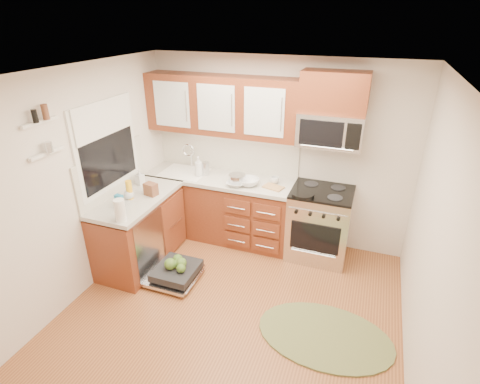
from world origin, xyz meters
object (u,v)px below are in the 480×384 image
at_px(dishwasher, 174,273).
at_px(skillet, 303,195).
at_px(paper_towel_roll, 120,210).
at_px(cup, 275,180).
at_px(sink, 185,181).
at_px(upper_cabinets, 222,105).
at_px(rug, 325,336).
at_px(bowl_b, 249,182).
at_px(range, 319,224).
at_px(stock_pot, 237,179).
at_px(cutting_board, 273,187).
at_px(bowl_a, 236,184).
at_px(microwave, 330,130).

bearing_deg(dishwasher, skillet, 33.26).
distance_m(paper_towel_roll, cup, 1.99).
bearing_deg(sink, upper_cabinets, 16.45).
distance_m(dishwasher, skillet, 1.83).
xyz_separation_m(dishwasher, rug, (1.87, -0.27, -0.09)).
relative_size(rug, bowl_b, 4.83).
bearing_deg(sink, dishwasher, -70.80).
bearing_deg(skillet, range, 51.59).
xyz_separation_m(stock_pot, bowl_b, (0.15, 0.03, -0.02)).
xyz_separation_m(rug, stock_pot, (-1.42, 1.28, 0.98)).
height_order(upper_cabinets, range, upper_cabinets).
xyz_separation_m(skillet, bowl_b, (-0.74, 0.15, -0.01)).
xyz_separation_m(rug, cutting_board, (-0.94, 1.33, 0.92)).
bearing_deg(cup, stock_pot, -157.24).
xyz_separation_m(cutting_board, bowl_a, (-0.48, -0.11, 0.02)).
bearing_deg(stock_pot, upper_cabinets, 138.78).
xyz_separation_m(sink, bowl_a, (0.84, -0.17, 0.15)).
relative_size(rug, cup, 11.55).
distance_m(sink, cup, 1.31).
bearing_deg(bowl_a, bowl_b, 27.58).
distance_m(microwave, skillet, 0.84).
height_order(upper_cabinets, cutting_board, upper_cabinets).
relative_size(stock_pot, cutting_board, 0.88).
relative_size(microwave, dishwasher, 1.09).
bearing_deg(paper_towel_roll, microwave, 39.13).
distance_m(cutting_board, paper_towel_roll, 1.91).
distance_m(stock_pot, cup, 0.49).
relative_size(cutting_board, cup, 2.15).
bearing_deg(cup, upper_cabinets, 173.84).
relative_size(rug, cutting_board, 5.36).
relative_size(upper_cabinets, cutting_board, 8.10).
bearing_deg(stock_pot, microwave, 12.83).
bearing_deg(paper_towel_roll, bowl_b, 53.76).
height_order(rug, stock_pot, stock_pot).
bearing_deg(sink, cup, 3.19).
distance_m(upper_cabinets, microwave, 1.42).
bearing_deg(stock_pot, cutting_board, 6.48).
bearing_deg(cup, bowl_b, -151.66).
distance_m(upper_cabinets, sink, 1.21).
bearing_deg(sink, bowl_a, -11.45).
distance_m(microwave, paper_towel_roll, 2.57).
height_order(microwave, skillet, microwave).
relative_size(sink, skillet, 2.30).
height_order(microwave, paper_towel_roll, microwave).
distance_m(skillet, stock_pot, 0.90).
relative_size(upper_cabinets, sink, 3.31).
distance_m(range, microwave, 1.23).
xyz_separation_m(microwave, rug, (0.33, -1.52, -1.69)).
height_order(dishwasher, rug, dishwasher).
distance_m(microwave, sink, 2.13).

